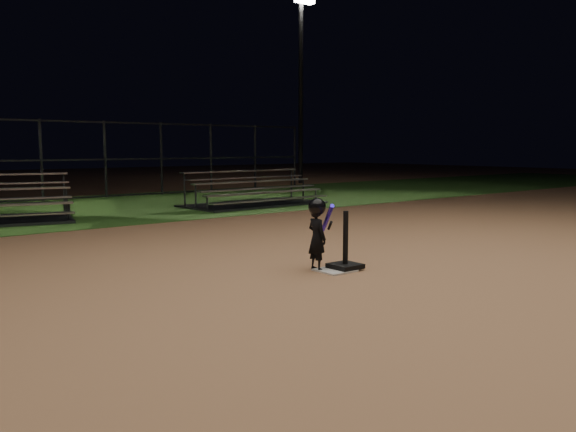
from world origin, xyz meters
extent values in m
plane|color=#AA744D|center=(0.00, 0.00, 0.00)|extent=(80.00, 80.00, 0.00)
cube|color=#285019|center=(0.00, 10.00, 0.01)|extent=(60.00, 8.00, 0.01)
cube|color=beige|center=(0.00, 0.00, 0.01)|extent=(0.45, 0.45, 0.02)
cube|color=black|center=(0.17, -0.02, 0.05)|extent=(0.38, 0.38, 0.06)
cylinder|color=black|center=(0.17, -0.02, 0.44)|extent=(0.07, 0.07, 0.72)
imported|color=black|center=(-0.15, 0.19, 0.44)|extent=(0.22, 0.33, 0.87)
sphere|color=black|center=(-0.15, 0.19, 0.86)|extent=(0.24, 0.24, 0.24)
cylinder|color=#321CF1|center=(-0.10, 0.04, 0.72)|extent=(0.34, 0.53, 0.43)
cylinder|color=black|center=(0.06, 0.16, 0.59)|extent=(0.12, 0.18, 0.14)
cube|color=#A4A4A9|center=(4.31, 7.35, 0.40)|extent=(4.01, 0.40, 0.04)
cube|color=#A4A4A9|center=(4.33, 7.07, 0.22)|extent=(4.01, 0.40, 0.03)
cube|color=#A4A4A9|center=(4.29, 7.90, 0.68)|extent=(4.01, 0.40, 0.04)
cube|color=#A4A4A9|center=(4.30, 7.62, 0.50)|extent=(4.01, 0.40, 0.03)
cube|color=#A4A4A9|center=(4.27, 8.45, 0.96)|extent=(4.01, 0.40, 0.04)
cube|color=#A4A4A9|center=(4.28, 8.17, 0.78)|extent=(4.01, 0.40, 0.03)
cube|color=#38383D|center=(4.29, 7.90, 0.03)|extent=(4.08, 2.11, 0.06)
cube|color=#38383D|center=(0.00, 13.00, 0.05)|extent=(20.00, 0.05, 0.05)
cube|color=#38383D|center=(0.00, 13.00, 1.25)|extent=(20.00, 0.05, 0.05)
cube|color=#38383D|center=(0.00, 13.00, 2.45)|extent=(20.00, 0.05, 0.05)
cylinder|color=#38383D|center=(0.00, 13.00, 1.25)|extent=(0.08, 0.08, 2.50)
cylinder|color=#38383D|center=(5.00, 13.00, 1.25)|extent=(0.08, 0.08, 2.50)
cylinder|color=#38383D|center=(10.00, 13.00, 1.25)|extent=(0.08, 0.08, 2.50)
cylinder|color=#2D2D30|center=(12.00, 15.00, 4.00)|extent=(0.20, 0.20, 8.00)
camera|label=1|loc=(-5.26, -5.54, 1.65)|focal=36.23mm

